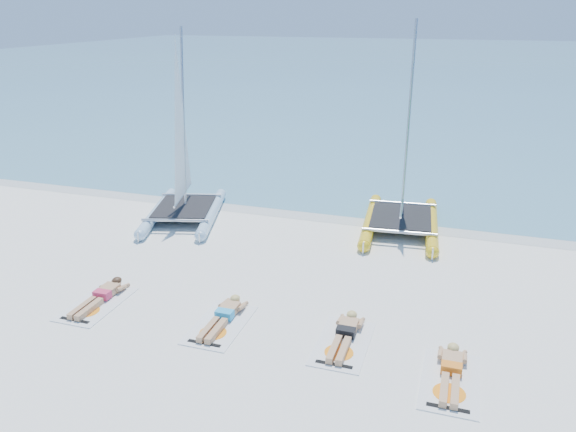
% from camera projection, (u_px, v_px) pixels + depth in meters
% --- Properties ---
extents(ground, '(140.00, 140.00, 0.00)m').
position_uv_depth(ground, '(249.00, 289.00, 13.14)').
color(ground, white).
rests_on(ground, ground).
extents(sea, '(140.00, 115.00, 0.01)m').
position_uv_depth(sea, '(437.00, 62.00, 69.35)').
color(sea, '#69A9B0').
rests_on(sea, ground).
extents(wet_sand_strip, '(140.00, 1.40, 0.01)m').
position_uv_depth(wet_sand_strip, '(312.00, 213.00, 18.04)').
color(wet_sand_strip, silver).
rests_on(wet_sand_strip, ground).
extents(catamaran_blue, '(3.15, 4.71, 5.88)m').
position_uv_depth(catamaran_blue, '(182.00, 163.00, 17.13)').
color(catamaran_blue, '#A3C2D6').
rests_on(catamaran_blue, ground).
extents(catamaran_yellow, '(2.53, 4.89, 6.13)m').
position_uv_depth(catamaran_yellow, '(405.00, 162.00, 16.53)').
color(catamaran_yellow, '#FFB01A').
rests_on(catamaran_yellow, ground).
extents(towel_a, '(1.00, 1.85, 0.02)m').
position_uv_depth(towel_a, '(97.00, 304.00, 12.46)').
color(towel_a, white).
rests_on(towel_a, ground).
extents(sunbather_a, '(0.37, 1.73, 0.26)m').
position_uv_depth(sunbather_a, '(101.00, 296.00, 12.60)').
color(sunbather_a, tan).
rests_on(sunbather_a, towel_a).
extents(towel_b, '(1.00, 1.85, 0.02)m').
position_uv_depth(towel_b, '(220.00, 325.00, 11.65)').
color(towel_b, white).
rests_on(towel_b, ground).
extents(sunbather_b, '(0.37, 1.73, 0.26)m').
position_uv_depth(sunbather_b, '(224.00, 315.00, 11.78)').
color(sunbather_b, tan).
rests_on(sunbather_b, towel_b).
extents(towel_c, '(1.00, 1.85, 0.02)m').
position_uv_depth(towel_c, '(343.00, 343.00, 10.99)').
color(towel_c, white).
rests_on(towel_c, ground).
extents(sunbather_c, '(0.37, 1.73, 0.26)m').
position_uv_depth(sunbather_c, '(345.00, 333.00, 11.13)').
color(sunbather_c, tan).
rests_on(sunbather_c, towel_c).
extents(towel_d, '(1.00, 1.85, 0.02)m').
position_uv_depth(towel_d, '(450.00, 381.00, 9.87)').
color(towel_d, white).
rests_on(towel_d, ground).
extents(sunbather_d, '(0.37, 1.73, 0.26)m').
position_uv_depth(sunbather_d, '(451.00, 370.00, 10.00)').
color(sunbather_d, tan).
rests_on(sunbather_d, towel_d).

